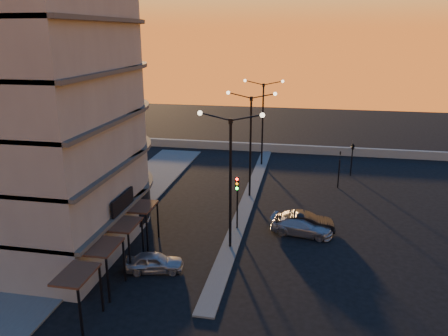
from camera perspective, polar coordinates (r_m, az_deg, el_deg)
ground at (r=30.77m, az=0.80°, el=-10.34°), size 120.00×120.00×0.00m
sidewalk_west at (r=37.22m, az=-14.27°, el=-5.71°), size 5.00×40.00×0.12m
median at (r=39.77m, az=3.35°, el=-3.67°), size 1.20×36.00×0.12m
parapet at (r=54.67m, az=7.70°, el=2.55°), size 44.00×0.50×1.00m
building at (r=32.85m, az=-24.45°, el=11.67°), size 14.35×17.08×25.00m
streetlamp_near at (r=28.61m, az=0.85°, el=-0.37°), size 4.32×0.32×9.51m
streetlamp_mid at (r=38.15m, az=3.50°, el=4.11°), size 4.32×0.32×9.51m
streetlamp_far at (r=47.87m, az=5.09°, el=6.78°), size 4.32×0.32×9.51m
traffic_light_main at (r=32.17m, az=1.73°, el=-3.44°), size 0.28×0.44×4.25m
signal_east_a at (r=42.79m, az=14.80°, el=-0.06°), size 0.13×0.16×3.60m
signal_east_b at (r=46.46m, az=16.48°, el=2.66°), size 0.42×1.99×3.60m
car_hatchback at (r=28.07m, az=-9.09°, el=-12.05°), size 3.86×2.21×1.24m
car_sedan at (r=33.35m, az=10.48°, el=-6.99°), size 4.50×1.93×1.44m
car_wagon at (r=32.86m, az=10.11°, el=-7.47°), size 4.76×2.54×1.31m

